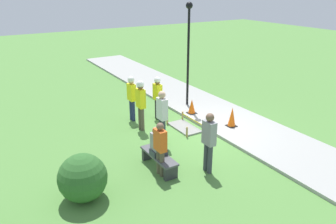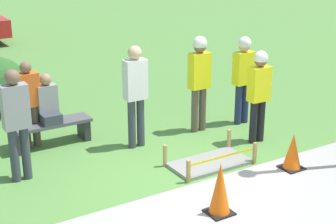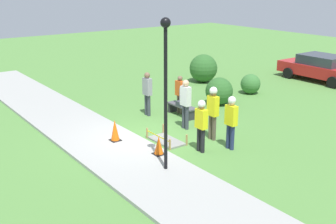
# 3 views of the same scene
# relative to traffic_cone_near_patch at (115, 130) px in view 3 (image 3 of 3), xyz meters

# --- Properties ---
(ground_plane) EXTENTS (60.00, 60.00, 0.00)m
(ground_plane) POSITION_rel_traffic_cone_near_patch_xyz_m (0.29, 0.90, -0.47)
(ground_plane) COLOR #51843D
(sidewalk) EXTENTS (28.00, 2.61, 0.10)m
(sidewalk) POSITION_rel_traffic_cone_near_patch_xyz_m (0.29, -0.41, -0.42)
(sidewalk) COLOR #9E9E99
(sidewalk) RESTS_ON ground_plane
(wet_concrete_patch) EXTENTS (1.39, 0.75, 0.38)m
(wet_concrete_patch) POSITION_rel_traffic_cone_near_patch_xyz_m (0.92, 1.48, -0.43)
(wet_concrete_patch) COLOR gray
(wet_concrete_patch) RESTS_ON ground_plane
(traffic_cone_near_patch) EXTENTS (0.34, 0.34, 0.74)m
(traffic_cone_near_patch) POSITION_rel_traffic_cone_near_patch_xyz_m (0.00, 0.00, 0.00)
(traffic_cone_near_patch) COLOR black
(traffic_cone_near_patch) RESTS_ON sidewalk
(traffic_cone_far_patch) EXTENTS (0.34, 0.34, 0.60)m
(traffic_cone_far_patch) POSITION_rel_traffic_cone_near_patch_xyz_m (1.84, 0.52, -0.07)
(traffic_cone_far_patch) COLOR black
(traffic_cone_far_patch) RESTS_ON sidewalk
(park_bench) EXTENTS (1.51, 0.44, 0.45)m
(park_bench) POSITION_rel_traffic_cone_near_patch_xyz_m (-1.06, 3.71, -0.16)
(park_bench) COLOR #2D2D33
(park_bench) RESTS_ON ground_plane
(person_seated_on_bench) EXTENTS (0.36, 0.44, 0.89)m
(person_seated_on_bench) POSITION_rel_traffic_cone_near_patch_xyz_m (-1.05, 3.76, 0.33)
(person_seated_on_bench) COLOR #383D47
(person_seated_on_bench) RESTS_ON park_bench
(worker_supervisor) EXTENTS (0.40, 0.25, 1.73)m
(worker_supervisor) POSITION_rel_traffic_cone_near_patch_xyz_m (2.27, 1.87, 0.56)
(worker_supervisor) COLOR black
(worker_supervisor) RESTS_ON ground_plane
(worker_assistant) EXTENTS (0.40, 0.27, 1.88)m
(worker_assistant) POSITION_rel_traffic_cone_near_patch_xyz_m (1.67, 2.90, 0.67)
(worker_assistant) COLOR brown
(worker_assistant) RESTS_ON ground_plane
(worker_trainee) EXTENTS (0.40, 0.26, 1.79)m
(worker_trainee) POSITION_rel_traffic_cone_near_patch_xyz_m (2.66, 2.80, 0.60)
(worker_trainee) COLOR navy
(worker_trainee) RESTS_ON ground_plane
(bystander_in_orange_shirt) EXTENTS (0.40, 0.22, 1.59)m
(bystander_in_orange_shirt) POSITION_rel_traffic_cone_near_patch_xyz_m (-1.37, 3.84, 0.42)
(bystander_in_orange_shirt) COLOR brown
(bystander_in_orange_shirt) RESTS_ON ground_plane
(bystander_in_gray_shirt) EXTENTS (0.40, 0.25, 1.87)m
(bystander_in_gray_shirt) POSITION_rel_traffic_cone_near_patch_xyz_m (0.25, 2.84, 0.61)
(bystander_in_gray_shirt) COLOR #383D47
(bystander_in_gray_shirt) RESTS_ON ground_plane
(bystander_in_white_shirt) EXTENTS (0.40, 0.24, 1.80)m
(bystander_in_white_shirt) POSITION_rel_traffic_cone_near_patch_xyz_m (-1.93, 2.60, 0.56)
(bystander_in_white_shirt) COLOR #383D47
(bystander_in_white_shirt) RESTS_ON ground_plane
(lamppost_near) EXTENTS (0.28, 0.28, 4.29)m
(lamppost_near) POSITION_rel_traffic_cone_near_patch_xyz_m (2.82, 0.08, 2.41)
(lamppost_near) COLOR black
(lamppost_near) RESTS_ON sidewalk
(parked_car_red) EXTENTS (4.55, 2.21, 1.41)m
(parked_car_red) POSITION_rel_traffic_cone_near_patch_xyz_m (-1.50, 13.74, 0.27)
(parked_car_red) COLOR red
(parked_car_red) RESTS_ON ground_plane
(shrub_rounded_near) EXTENTS (1.22, 1.22, 1.22)m
(shrub_rounded_near) POSITION_rel_traffic_cone_near_patch_xyz_m (-1.37, 6.03, 0.14)
(shrub_rounded_near) COLOR #2D6028
(shrub_rounded_near) RESTS_ON ground_plane
(shrub_rounded_mid) EXTENTS (1.51, 1.51, 1.51)m
(shrub_rounded_mid) POSITION_rel_traffic_cone_near_patch_xyz_m (-5.08, 8.31, 0.29)
(shrub_rounded_mid) COLOR #2D6028
(shrub_rounded_mid) RESTS_ON ground_plane
(shrub_rounded_far) EXTENTS (0.96, 0.96, 0.96)m
(shrub_rounded_far) POSITION_rel_traffic_cone_near_patch_xyz_m (-1.86, 8.56, 0.01)
(shrub_rounded_far) COLOR #387033
(shrub_rounded_far) RESTS_ON ground_plane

